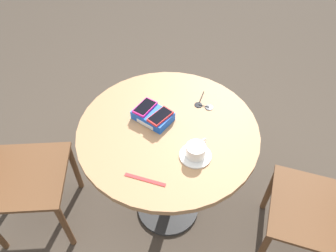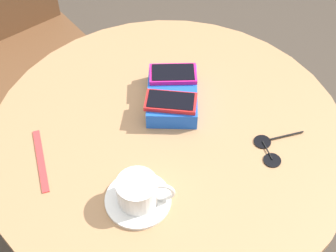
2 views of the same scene
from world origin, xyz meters
name	(u,v)px [view 2 (image 2 of 2)]	position (x,y,z in m)	size (l,w,h in m)	color
round_table	(168,164)	(0.00, 0.00, 0.64)	(0.89, 0.89, 0.78)	#2D2D2D
phone_box	(172,96)	(-0.10, -0.02, 0.80)	(0.21, 0.17, 0.05)	blue
phone_magenta	(173,74)	(-0.15, -0.03, 0.83)	(0.11, 0.14, 0.01)	#D11975
phone_red	(171,102)	(-0.05, -0.01, 0.83)	(0.09, 0.14, 0.01)	red
saucer	(140,200)	(0.21, 0.00, 0.78)	(0.15, 0.15, 0.01)	silver
coffee_cup	(140,191)	(0.21, 0.01, 0.82)	(0.09, 0.12, 0.06)	silver
lanyard_strap	(41,160)	(0.18, -0.25, 0.78)	(0.19, 0.02, 0.00)	red
sunglasses	(269,149)	(-0.02, 0.25, 0.78)	(0.13, 0.11, 0.01)	black
chair_near_window	(32,55)	(-0.47, -0.72, 0.44)	(0.62, 0.62, 0.80)	brown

